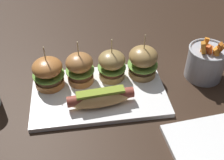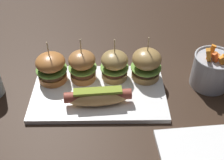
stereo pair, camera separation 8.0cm
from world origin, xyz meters
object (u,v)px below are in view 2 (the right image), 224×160
(slider_center_left, at_px, (82,66))
(slider_far_right, at_px, (146,64))
(hot_dog, at_px, (98,97))
(fries_bucket, at_px, (212,70))
(slider_far_left, at_px, (51,67))
(platter_main, at_px, (99,92))
(slider_center_right, at_px, (115,65))

(slider_center_left, distance_m, slider_far_right, 0.19)
(hot_dog, relative_size, fries_bucket, 1.24)
(slider_center_left, distance_m, fries_bucket, 0.39)
(slider_far_left, height_order, fries_bucket, same)
(fries_bucket, bearing_deg, slider_far_right, 174.42)
(platter_main, distance_m, slider_center_left, 0.09)
(slider_center_right, bearing_deg, slider_center_left, -176.88)
(platter_main, xyz_separation_m, slider_far_left, (-0.14, 0.05, 0.05))
(slider_far_left, bearing_deg, slider_far_right, 1.91)
(slider_center_left, height_order, slider_center_right, slider_center_left)
(slider_center_left, bearing_deg, slider_center_right, 3.12)
(hot_dog, height_order, fries_bucket, fries_bucket)
(slider_center_right, bearing_deg, hot_dog, -112.26)
(fries_bucket, bearing_deg, platter_main, -172.84)
(hot_dog, bearing_deg, slider_far_right, 38.63)
(slider_far_left, xyz_separation_m, slider_center_left, (0.09, 0.00, 0.00))
(platter_main, bearing_deg, slider_far_left, 159.84)
(slider_far_left, relative_size, slider_far_right, 0.95)
(slider_center_left, relative_size, slider_far_right, 0.98)
(slider_center_right, xyz_separation_m, slider_far_right, (0.10, -0.00, 0.00))
(slider_center_right, distance_m, fries_bucket, 0.29)
(slider_far_left, distance_m, slider_far_right, 0.28)
(hot_dog, bearing_deg, slider_center_right, 67.74)
(hot_dog, bearing_deg, platter_main, 90.29)
(hot_dog, distance_m, slider_far_left, 0.18)
(slider_center_right, xyz_separation_m, fries_bucket, (0.29, -0.02, -0.01))
(slider_center_left, relative_size, slider_center_right, 1.04)
(slider_far_right, bearing_deg, hot_dog, -141.37)
(fries_bucket, bearing_deg, slider_center_left, 177.86)
(slider_center_right, bearing_deg, fries_bucket, -3.88)
(platter_main, relative_size, fries_bucket, 2.59)
(hot_dog, distance_m, slider_far_right, 0.18)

